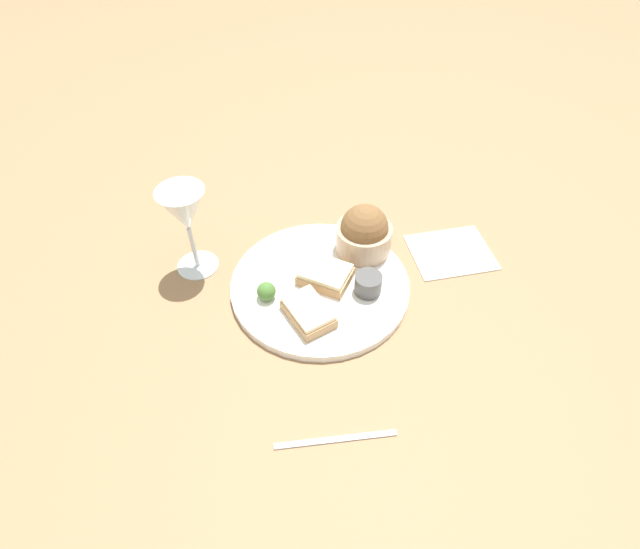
% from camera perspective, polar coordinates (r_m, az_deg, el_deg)
% --- Properties ---
extents(ground_plane, '(4.00, 4.00, 0.00)m').
position_cam_1_polar(ground_plane, '(0.86, -0.00, -1.55)').
color(ground_plane, '#93704C').
extents(dinner_plate, '(0.30, 0.30, 0.01)m').
position_cam_1_polar(dinner_plate, '(0.86, -0.00, -1.24)').
color(dinner_plate, white).
rests_on(dinner_plate, ground_plane).
extents(salad_bowl, '(0.10, 0.10, 0.09)m').
position_cam_1_polar(salad_bowl, '(0.89, 5.05, 4.77)').
color(salad_bowl, tan).
rests_on(salad_bowl, dinner_plate).
extents(sauce_ramekin, '(0.05, 0.05, 0.03)m').
position_cam_1_polar(sauce_ramekin, '(0.83, 5.54, -0.97)').
color(sauce_ramekin, '#4C4C4C').
rests_on(sauce_ramekin, dinner_plate).
extents(cheese_toast_near, '(0.11, 0.10, 0.03)m').
position_cam_1_polar(cheese_toast_near, '(0.85, 0.56, 0.04)').
color(cheese_toast_near, tan).
rests_on(cheese_toast_near, dinner_plate).
extents(cheese_toast_far, '(0.09, 0.06, 0.03)m').
position_cam_1_polar(cheese_toast_far, '(0.79, -1.34, -4.34)').
color(cheese_toast_far, tan).
rests_on(cheese_toast_far, dinner_plate).
extents(wine_glass, '(0.08, 0.08, 0.17)m').
position_cam_1_polar(wine_glass, '(0.84, -15.17, 6.68)').
color(wine_glass, silver).
rests_on(wine_glass, ground_plane).
extents(garnish, '(0.03, 0.03, 0.03)m').
position_cam_1_polar(garnish, '(0.82, -6.15, -1.92)').
color(garnish, '#477533').
rests_on(garnish, dinner_plate).
extents(napkin, '(0.17, 0.18, 0.01)m').
position_cam_1_polar(napkin, '(0.95, 14.74, 2.53)').
color(napkin, white).
rests_on(napkin, ground_plane).
extents(fork, '(0.09, 0.15, 0.01)m').
position_cam_1_polar(fork, '(0.71, 1.82, -18.28)').
color(fork, silver).
rests_on(fork, ground_plane).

